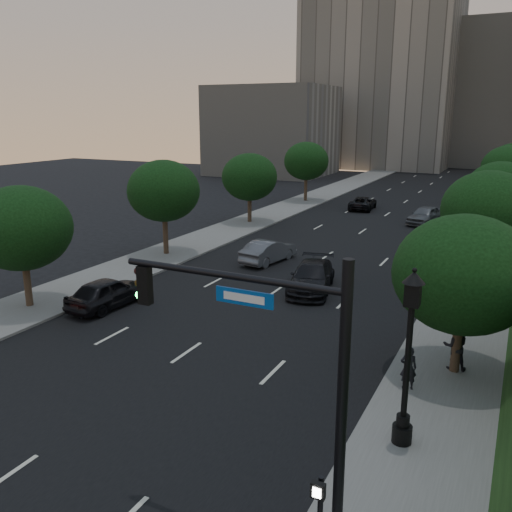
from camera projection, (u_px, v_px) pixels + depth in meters
The scene contains 25 objects.
ground at pixel (105, 409), 18.39m from camera, with size 160.00×160.00×0.00m, color black.
road_surface at pixel (356, 236), 44.37m from camera, with size 16.00×140.00×0.02m, color black.
sidewalk_right at pixel (491, 249), 39.95m from camera, with size 4.50×140.00×0.15m, color slate.
sidewalk_left at pixel (245, 224), 48.76m from camera, with size 4.50×140.00×0.15m, color slate.
office_block_left at pixel (381, 78), 100.01m from camera, with size 26.00×20.00×32.00m, color gray.
office_block_mid at pixel (500, 95), 100.84m from camera, with size 22.00×18.00×26.00m, color #A6A298.
office_block_filler at pixel (272, 131), 88.41m from camera, with size 18.00×16.00×14.00m, color #A6A298.
tree_right_a at pixel (464, 274), 19.86m from camera, with size 5.20×5.20×6.24m.
tree_right_b at pixel (489, 210), 30.13m from camera, with size 5.20×5.20×6.74m.
tree_right_c at pixel (500, 190), 41.52m from camera, with size 5.20×5.20×6.24m.
tree_right_d at pixel (508, 168), 53.52m from camera, with size 5.20×5.20×6.74m.
tree_left_a at pixel (21, 228), 26.94m from camera, with size 5.00×5.00×6.34m.
tree_left_b at pixel (164, 191), 37.24m from camera, with size 5.00×5.00×6.71m.
tree_left_c at pixel (249, 177), 48.59m from camera, with size 5.00×5.00×6.34m.
tree_left_d at pixel (306, 161), 60.63m from camera, with size 5.00×5.00×6.71m.
traffic_signal_mast at pixel (294, 400), 11.84m from camera, with size 5.68×0.56×7.00m.
street_lamp at pixel (407, 367), 15.69m from camera, with size 0.64×0.64×5.62m.
sedan_near_left at pixel (108, 292), 27.93m from camera, with size 1.89×4.70×1.60m, color black.
sedan_mid_left at pixel (268, 251), 36.41m from camera, with size 1.64×4.70×1.55m, color #54565C.
sedan_far_left at pixel (363, 203), 56.56m from camera, with size 2.26×4.90×1.36m, color black.
sedan_near_right at pixel (312, 277), 30.56m from camera, with size 2.22×5.46×1.58m, color black.
sedan_far_right at pixel (425, 215), 48.97m from camera, with size 1.95×4.85×1.65m, color #585B5F.
pedestrian_a at pixel (408, 368), 19.30m from camera, with size 0.59×0.39×1.61m, color black.
pedestrian_b at pixel (455, 346), 20.76m from camera, with size 0.92×0.72×1.89m, color black.
pedestrian_c at pixel (444, 306), 25.57m from camera, with size 0.91×0.38×1.55m, color black.
Camera 1 is at (11.92, -12.45, 9.74)m, focal length 38.00 mm.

